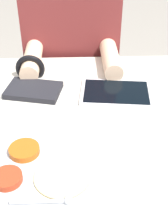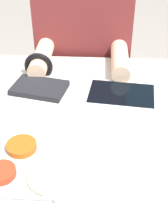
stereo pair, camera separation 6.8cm
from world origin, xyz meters
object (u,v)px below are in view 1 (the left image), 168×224
at_px(red_notebook, 34,91).
at_px(tablet_device, 116,92).
at_px(thali_tray, 38,173).
at_px(person_diner, 72,77).

bearing_deg(red_notebook, tablet_device, -3.31).
relative_size(thali_tray, tablet_device, 1.25).
height_order(red_notebook, person_diner, person_diner).
distance_m(thali_tray, tablet_device, 0.44).
bearing_deg(red_notebook, person_diner, 71.16).
height_order(thali_tray, red_notebook, thali_tray).
relative_size(tablet_device, person_diner, 0.21).
bearing_deg(tablet_device, red_notebook, 176.69).
bearing_deg(person_diner, thali_tray, -96.41).
bearing_deg(tablet_device, thali_tray, -123.28).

